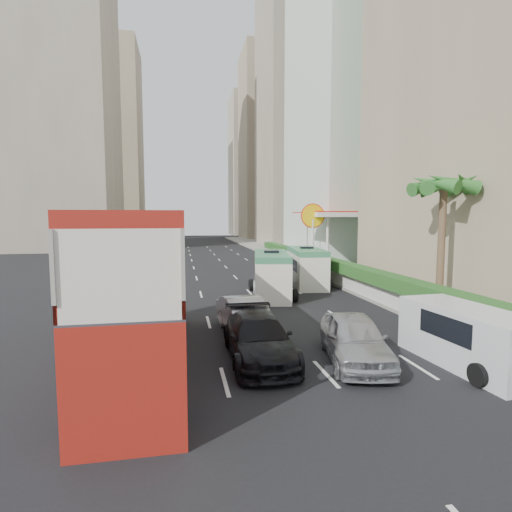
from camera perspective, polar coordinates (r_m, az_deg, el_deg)
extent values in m
plane|color=black|center=(15.20, 8.63, -13.43)|extent=(200.00, 200.00, 0.00)
cube|color=maroon|center=(13.81, -15.49, -4.65)|extent=(2.50, 11.00, 5.06)
imported|color=#ACAEB3|center=(17.27, -1.49, -11.05)|extent=(2.16, 4.77, 1.52)
imported|color=#ACAEB3|center=(14.54, 13.80, -14.42)|extent=(2.82, 5.04, 1.62)
imported|color=black|center=(14.34, 0.37, -14.55)|extent=(2.20, 5.27, 1.52)
imported|color=silver|center=(27.35, 2.17, -4.89)|extent=(3.33, 5.44, 1.41)
cube|color=silver|center=(25.12, 2.20, -2.64)|extent=(3.14, 6.45, 2.74)
cube|color=silver|center=(29.31, 7.19, -1.56)|extent=(2.76, 6.29, 2.70)
cube|color=silver|center=(15.23, 28.06, -10.18)|extent=(2.31, 4.98, 1.94)
cube|color=silver|center=(34.23, 4.74, -1.27)|extent=(2.18, 4.67, 1.82)
cube|color=#99968C|center=(41.24, 8.93, -1.32)|extent=(6.00, 120.00, 0.18)
cube|color=silver|center=(29.98, 10.98, -2.75)|extent=(0.30, 44.00, 1.00)
cube|color=#2D6626|center=(29.87, 11.01, -1.14)|extent=(1.10, 44.00, 0.70)
cylinder|color=brown|center=(21.68, 24.93, 0.91)|extent=(0.36, 0.36, 6.40)
cube|color=silver|center=(39.51, 11.33, 2.22)|extent=(6.50, 8.00, 5.50)
cube|color=white|center=(57.99, 15.64, 29.81)|extent=(16.00, 18.00, 58.00)
cube|color=tan|center=(77.75, 7.17, 20.39)|extent=(16.00, 16.00, 50.00)
cube|color=tan|center=(99.50, 2.18, 15.34)|extent=(14.00, 14.00, 44.00)
cube|color=tan|center=(120.51, -0.22, 12.65)|extent=(14.00, 14.00, 40.00)
cube|color=tan|center=(74.25, -27.21, 21.37)|extent=(18.00, 18.00, 52.00)
cube|color=tan|center=(106.52, -20.57, 14.89)|extent=(16.00, 16.00, 46.00)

